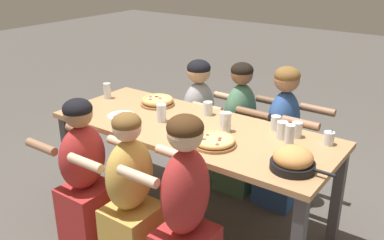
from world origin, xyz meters
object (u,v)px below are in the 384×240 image
(drinking_glass_f, at_px, (276,124))
(diner_near_center, at_px, (131,199))
(cocktail_glass_blue, at_px, (329,139))
(diner_near_midright, at_px, (185,215))
(diner_far_midright, at_px, (282,143))
(drinking_glass_d, at_px, (282,131))
(diner_far_midleft, at_px, (199,123))
(pizza_board_second, at_px, (214,141))
(diner_far_center, at_px, (240,134))
(drinking_glass_g, at_px, (208,108))
(pizza_board_main, at_px, (157,101))
(empty_plate_b, at_px, (182,129))
(drinking_glass_b, at_px, (226,122))
(drinking_glass_e, at_px, (297,130))
(drinking_glass_h, at_px, (162,114))
(drinking_glass_a, at_px, (290,137))
(skillet_bowl, at_px, (293,160))
(drinking_glass_i, at_px, (107,92))
(drinking_glass_c, at_px, (224,119))
(empty_plate_a, at_px, (121,116))
(diner_near_midleft, at_px, (84,178))

(drinking_glass_f, xyz_separation_m, diner_near_center, (-0.56, -0.93, -0.35))
(cocktail_glass_blue, xyz_separation_m, diner_near_midright, (-0.51, -0.91, -0.29))
(diner_far_midright, bearing_deg, cocktail_glass_blue, 52.72)
(drinking_glass_d, height_order, diner_far_midleft, diner_far_midleft)
(pizza_board_second, distance_m, drinking_glass_d, 0.48)
(diner_far_center, bearing_deg, diner_far_midright, 90.00)
(diner_far_midleft, bearing_deg, drinking_glass_g, 42.54)
(pizza_board_main, distance_m, diner_far_center, 0.76)
(empty_plate_b, relative_size, drinking_glass_g, 2.07)
(drinking_glass_f, bearing_deg, diner_near_center, -120.79)
(pizza_board_second, xyz_separation_m, empty_plate_b, (-0.32, 0.07, -0.02))
(drinking_glass_b, xyz_separation_m, diner_near_center, (-0.28, -0.70, -0.37))
(diner_near_midright, relative_size, diner_far_center, 1.02)
(drinking_glass_e, bearing_deg, pizza_board_second, -131.74)
(drinking_glass_d, height_order, drinking_glass_h, drinking_glass_h)
(drinking_glass_a, height_order, drinking_glass_e, drinking_glass_a)
(skillet_bowl, distance_m, cocktail_glass_blue, 0.47)
(cocktail_glass_blue, relative_size, diner_near_center, 0.10)
(diner_near_midright, xyz_separation_m, diner_far_midleft, (-0.79, 1.27, -0.03))
(drinking_glass_e, relative_size, drinking_glass_h, 0.80)
(drinking_glass_i, relative_size, diner_near_midright, 0.11)
(cocktail_glass_blue, bearing_deg, diner_far_center, 157.37)
(diner_far_midright, bearing_deg, diner_near_midright, -1.56)
(drinking_glass_c, bearing_deg, diner_far_center, 105.01)
(diner_far_midleft, bearing_deg, empty_plate_b, 26.00)
(drinking_glass_a, bearing_deg, drinking_glass_h, -170.90)
(drinking_glass_c, xyz_separation_m, diner_far_center, (-0.13, 0.49, -0.33))
(cocktail_glass_blue, xyz_separation_m, drinking_glass_h, (-1.16, -0.33, 0.02))
(empty_plate_a, distance_m, drinking_glass_f, 1.17)
(skillet_bowl, relative_size, diner_near_center, 0.35)
(pizza_board_main, xyz_separation_m, drinking_glass_g, (0.47, 0.05, 0.02))
(drinking_glass_a, xyz_separation_m, drinking_glass_d, (-0.09, 0.09, -0.02))
(empty_plate_b, relative_size, diner_near_midright, 0.19)
(drinking_glass_h, bearing_deg, diner_far_midright, 45.31)
(drinking_glass_e, height_order, diner_near_center, diner_near_center)
(cocktail_glass_blue, relative_size, diner_near_midleft, 0.10)
(drinking_glass_h, relative_size, diner_near_midleft, 0.12)
(diner_near_midright, bearing_deg, skillet_bowl, -45.43)
(skillet_bowl, bearing_deg, drinking_glass_c, 154.01)
(drinking_glass_f, bearing_deg, pizza_board_second, -115.03)
(cocktail_glass_blue, height_order, diner_far_center, diner_far_center)
(drinking_glass_b, distance_m, drinking_glass_d, 0.39)
(cocktail_glass_blue, bearing_deg, empty_plate_b, -158.01)
(empty_plate_b, height_order, drinking_glass_b, drinking_glass_b)
(pizza_board_main, distance_m, skillet_bowl, 1.42)
(skillet_bowl, xyz_separation_m, drinking_glass_h, (-1.10, 0.13, -0.00))
(drinking_glass_e, height_order, diner_near_midleft, diner_near_midleft)
(drinking_glass_d, distance_m, drinking_glass_e, 0.11)
(drinking_glass_b, xyz_separation_m, diner_far_center, (-0.20, 0.57, -0.35))
(drinking_glass_d, height_order, drinking_glass_g, drinking_glass_d)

